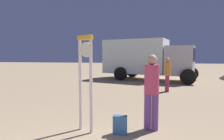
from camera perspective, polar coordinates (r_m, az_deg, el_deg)
standing_clock at (r=4.35m, az=-7.78°, el=-1.35°), size 0.41×0.27×2.15m
person_near_clock at (r=4.50m, az=11.57°, el=-5.28°), size 0.33×0.33×1.73m
backpack at (r=4.37m, az=2.38°, el=-15.89°), size 0.30×0.19×0.42m
person_distant at (r=9.41m, az=15.98°, el=-0.77°), size 0.31×0.31×1.60m
box_truck_near at (r=13.66m, az=9.84°, el=3.56°), size 6.59×4.01×2.78m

